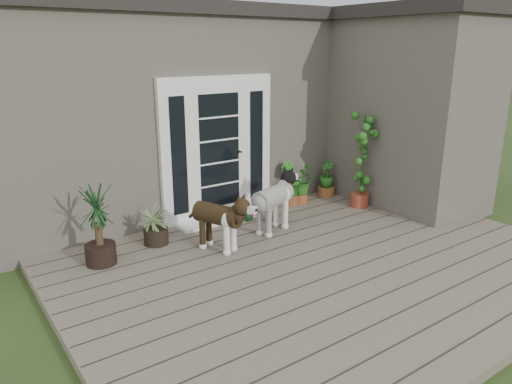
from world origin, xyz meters
TOP-DOWN VIEW (x-y plane):
  - deck at (0.00, 0.40)m, footprint 6.20×4.60m
  - house_main at (0.00, 4.65)m, footprint 7.40×4.00m
  - roof_main at (0.00, 4.65)m, footprint 7.60×4.20m
  - house_wing at (2.90, 1.50)m, footprint 1.60×2.40m
  - roof_wing at (2.90, 1.50)m, footprint 1.80×2.60m
  - door_unit at (-0.20, 2.60)m, footprint 1.90×0.14m
  - door_step at (-0.20, 2.40)m, footprint 1.60×0.40m
  - brindle_dog at (-0.90, 1.48)m, footprint 0.67×0.93m
  - white_dog at (0.07, 1.58)m, footprint 0.99×0.66m
  - spider_plant at (-1.48, 2.13)m, footprint 0.64×0.64m
  - yucca at (-2.29, 1.94)m, footprint 0.71×0.71m
  - herb_a at (1.26, 2.36)m, footprint 0.59×0.59m
  - herb_b at (1.07, 2.40)m, footprint 0.48×0.48m
  - herb_c at (1.90, 2.40)m, footprint 0.33×0.33m
  - sapling at (1.93, 1.64)m, footprint 0.57×0.57m
  - clog_left at (0.02, 2.23)m, footprint 0.21×0.34m
  - clog_right at (0.34, 1.98)m, footprint 0.32×0.33m

SIDE VIEW (x-z plane):
  - deck at x=0.00m, z-range 0.00..0.12m
  - door_step at x=-0.20m, z-range 0.12..0.17m
  - clog_right at x=0.34m, z-range 0.12..0.21m
  - clog_left at x=0.02m, z-range 0.12..0.22m
  - herb_c at x=1.90m, z-range 0.12..0.60m
  - herb_b at x=1.07m, z-range 0.12..0.64m
  - herb_a at x=1.26m, z-range 0.12..0.67m
  - spider_plant at x=-1.48m, z-range 0.12..0.71m
  - brindle_dog at x=-0.90m, z-range 0.12..0.83m
  - white_dog at x=0.07m, z-range 0.12..0.88m
  - yucca at x=-2.29m, z-range 0.12..1.13m
  - sapling at x=1.93m, z-range 0.12..1.71m
  - door_unit at x=-0.20m, z-range 0.12..2.27m
  - house_main at x=0.00m, z-range 0.00..3.10m
  - house_wing at x=2.90m, z-range 0.00..3.10m
  - roof_main at x=0.00m, z-range 3.10..3.30m
  - roof_wing at x=2.90m, z-range 3.10..3.30m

